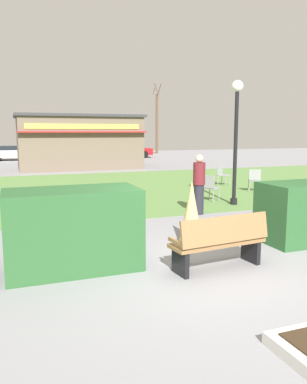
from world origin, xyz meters
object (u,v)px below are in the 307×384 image
object	(u,v)px
cafe_chair_center	(210,186)
person_standing	(199,184)
cafe_chair_west	(255,178)
cafe_chair_east	(222,173)
park_bench	(220,242)
food_kiosk	(78,142)
parked_car_center_slot	(74,151)
tree_left_bg	(157,122)
lamppost_mid	(236,127)
parked_car_west_slot	(13,152)
parked_car_east_slot	(128,151)

from	to	relation	value
cafe_chair_center	person_standing	bearing A→B (deg)	-127.26
cafe_chair_west	cafe_chair_center	world-z (taller)	same
cafe_chair_east	person_standing	size ratio (longest dim) A/B	0.53
park_bench	food_kiosk	size ratio (longest dim) A/B	0.23
park_bench	food_kiosk	bearing A→B (deg)	87.28
person_standing	parked_car_center_slot	world-z (taller)	person_standing
park_bench	parked_car_center_slot	distance (m)	28.58
cafe_chair_west	cafe_chair_center	bearing A→B (deg)	-154.27
park_bench	cafe_chair_west	xyz separation A→B (m)	(5.64, 7.09, 0.05)
food_kiosk	tree_left_bg	xyz separation A→B (m)	(10.99, 14.52, 1.66)
lamppost_mid	person_standing	bearing A→B (deg)	-151.85
park_bench	parked_car_west_slot	world-z (taller)	parked_car_west_slot
tree_left_bg	lamppost_mid	bearing A→B (deg)	-106.22
park_bench	cafe_chair_center	xyz separation A→B (m)	(2.99, 5.81, 0.05)
person_standing	parked_car_east_slot	xyz separation A→B (m)	(5.21, 24.39, -0.22)
cafe_chair_center	parked_car_east_slot	world-z (taller)	parked_car_east_slot
cafe_chair_west	parked_car_west_slot	size ratio (longest dim) A/B	0.20
lamppost_mid	park_bench	bearing A→B (deg)	-124.30
person_standing	parked_car_center_slot	xyz separation A→B (m)	(0.31, 24.39, -0.22)
park_bench	parked_car_center_slot	xyz separation A→B (m)	(2.02, 28.51, 0.16)
cafe_chair_east	park_bench	bearing A→B (deg)	-120.59
parked_car_west_slot	lamppost_mid	bearing A→B (deg)	-74.70
park_bench	person_standing	world-z (taller)	person_standing
park_bench	parked_car_east_slot	size ratio (longest dim) A/B	0.40
parked_car_center_slot	tree_left_bg	distance (m)	11.74
food_kiosk	parked_car_west_slot	bearing A→B (deg)	113.86
cafe_chair_east	parked_car_east_slot	distance (m)	19.37
park_bench	cafe_chair_east	distance (m)	10.69
food_kiosk	parked_car_east_slot	distance (m)	10.72
person_standing	cafe_chair_west	bearing A→B (deg)	8.42
cafe_chair_west	tree_left_bg	world-z (taller)	tree_left_bg
food_kiosk	cafe_chair_east	bearing A→B (deg)	-66.71
food_kiosk	cafe_chair_west	bearing A→B (deg)	-69.47
parked_car_west_slot	cafe_chair_center	bearing A→B (deg)	-75.28
cafe_chair_east	parked_car_east_slot	size ratio (longest dim) A/B	0.20
lamppost_mid	parked_car_center_slot	world-z (taller)	lamppost_mid
person_standing	tree_left_bg	bearing A→B (deg)	42.66
parked_car_west_slot	parked_car_east_slot	xyz separation A→B (m)	(9.89, 0.00, 0.00)
parked_car_west_slot	parked_car_center_slot	bearing A→B (deg)	-0.02
parked_car_west_slot	parked_car_center_slot	xyz separation A→B (m)	(4.99, -0.00, 0.00)
lamppost_mid	parked_car_west_slot	bearing A→B (deg)	105.30
parked_car_east_slot	cafe_chair_east	bearing A→B (deg)	-94.36
cafe_chair_west	person_standing	world-z (taller)	person_standing
food_kiosk	cafe_chair_east	distance (m)	11.46
cafe_chair_west	cafe_chair_east	xyz separation A→B (m)	(-0.21, 2.11, 0.00)
food_kiosk	cafe_chair_east	size ratio (longest dim) A/B	8.68
cafe_chair_center	tree_left_bg	size ratio (longest dim) A/B	0.12
cafe_chair_center	food_kiosk	bearing A→B (deg)	98.43
cafe_chair_west	tree_left_bg	distance (m)	27.96
tree_left_bg	food_kiosk	bearing A→B (deg)	-127.11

